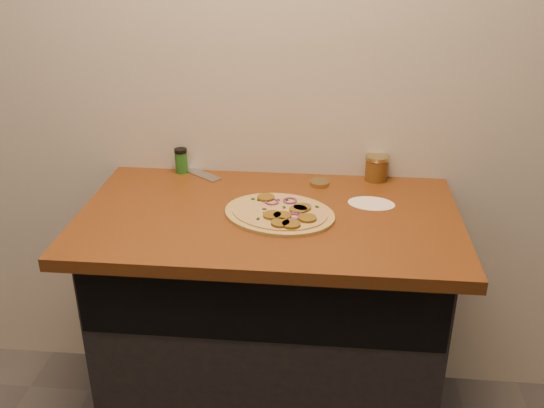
# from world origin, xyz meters

# --- Properties ---
(cabinet) EXTENTS (1.10, 0.60, 0.86)m
(cabinet) POSITION_xyz_m (0.00, 1.45, 0.43)
(cabinet) COLOR black
(cabinet) RESTS_ON ground
(countertop) EXTENTS (1.20, 0.70, 0.04)m
(countertop) POSITION_xyz_m (0.00, 1.42, 0.88)
(countertop) COLOR brown
(countertop) RESTS_ON cabinet
(pizza) EXTENTS (0.43, 0.43, 0.02)m
(pizza) POSITION_xyz_m (0.04, 1.40, 0.91)
(pizza) COLOR tan
(pizza) RESTS_ON countertop
(chefs_knife) EXTENTS (0.29, 0.23, 0.02)m
(chefs_knife) POSITION_xyz_m (-0.36, 1.77, 0.91)
(chefs_knife) COLOR #B7BAC1
(chefs_knife) RESTS_ON countertop
(mason_jar_lid) EXTENTS (0.09, 0.09, 0.01)m
(mason_jar_lid) POSITION_xyz_m (0.15, 1.65, 0.91)
(mason_jar_lid) COLOR tan
(mason_jar_lid) RESTS_ON countertop
(salsa_jar) EXTENTS (0.08, 0.08, 0.09)m
(salsa_jar) POSITION_xyz_m (0.35, 1.72, 0.95)
(salsa_jar) COLOR #9E150F
(salsa_jar) RESTS_ON countertop
(spice_shaker) EXTENTS (0.05, 0.05, 0.09)m
(spice_shaker) POSITION_xyz_m (-0.35, 1.72, 0.95)
(spice_shaker) COLOR #20631F
(spice_shaker) RESTS_ON countertop
(flour_spill) EXTENTS (0.17, 0.17, 0.00)m
(flour_spill) POSITION_xyz_m (0.33, 1.52, 0.90)
(flour_spill) COLOR white
(flour_spill) RESTS_ON countertop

